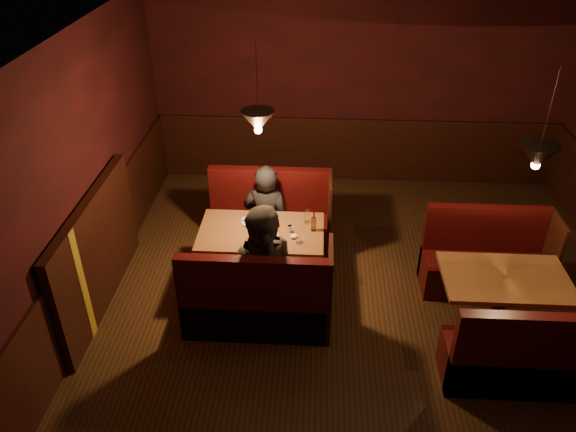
# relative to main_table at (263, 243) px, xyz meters

# --- Properties ---
(room) EXTENTS (6.02, 7.02, 2.92)m
(room) POSITION_rel_main_table_xyz_m (0.88, -0.75, 0.48)
(room) COLOR #3F2912
(room) RESTS_ON ground
(main_table) EXTENTS (1.39, 0.85, 0.97)m
(main_table) POSITION_rel_main_table_xyz_m (0.00, 0.00, 0.00)
(main_table) COLOR brown
(main_table) RESTS_ON ground
(main_bench_far) EXTENTS (1.53, 0.55, 1.04)m
(main_bench_far) POSITION_rel_main_table_xyz_m (0.02, 0.79, -0.24)
(main_bench_far) COLOR #320506
(main_bench_far) RESTS_ON ground
(main_bench_near) EXTENTS (1.53, 0.55, 1.04)m
(main_bench_near) POSITION_rel_main_table_xyz_m (0.02, -0.79, -0.24)
(main_bench_near) COLOR #320506
(main_bench_near) RESTS_ON ground
(second_table) EXTENTS (1.26, 0.80, 0.71)m
(second_table) POSITION_rel_main_table_xyz_m (2.51, -0.64, -0.05)
(second_table) COLOR brown
(second_table) RESTS_ON ground
(second_bench_far) EXTENTS (1.39, 0.52, 0.99)m
(second_bench_far) POSITION_rel_main_table_xyz_m (2.54, 0.12, -0.26)
(second_bench_far) COLOR #320506
(second_bench_far) RESTS_ON ground
(second_bench_near) EXTENTS (1.39, 0.52, 0.99)m
(second_bench_near) POSITION_rel_main_table_xyz_m (2.54, -1.39, -0.26)
(second_bench_near) COLOR #320506
(second_bench_near) RESTS_ON ground
(diner_a) EXTENTS (0.63, 0.47, 1.58)m
(diner_a) POSITION_rel_main_table_xyz_m (-0.02, 0.63, 0.22)
(diner_a) COLOR black
(diner_a) RESTS_ON ground
(diner_b) EXTENTS (0.86, 0.67, 1.76)m
(diner_b) POSITION_rel_main_table_xyz_m (0.12, -0.65, 0.31)
(diner_b) COLOR #312A25
(diner_b) RESTS_ON ground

